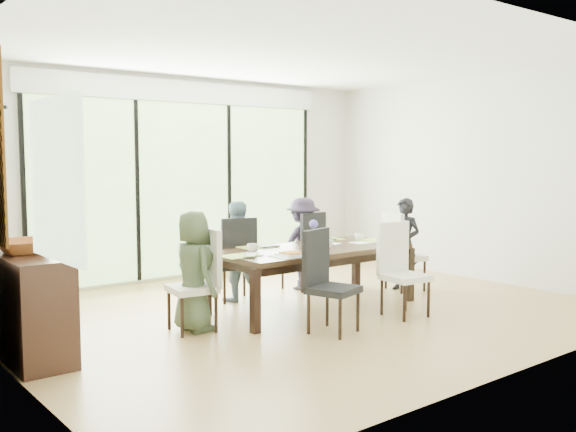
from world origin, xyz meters
TOP-DOWN VIEW (x-y plane):
  - floor at (0.00, 0.00)m, footprint 6.00×5.00m
  - ceiling at (0.00, 0.00)m, footprint 6.00×5.00m
  - wall_back at (0.00, 2.51)m, footprint 6.00×0.02m
  - wall_front at (0.00, -2.51)m, footprint 6.00×0.02m
  - wall_right at (3.01, 0.00)m, footprint 0.02×5.00m
  - glass_doors at (0.00, 2.47)m, footprint 4.20×0.02m
  - blinds_header at (0.00, 2.46)m, footprint 4.40×0.06m
  - mullion_a at (-2.10, 2.46)m, footprint 0.05×0.04m
  - mullion_b at (-0.70, 2.46)m, footprint 0.05×0.04m
  - mullion_c at (0.70, 2.46)m, footprint 0.05×0.04m
  - mullion_d at (2.10, 2.46)m, footprint 0.05×0.04m
  - side_window at (-2.97, -1.20)m, footprint 0.02×0.90m
  - deck at (0.00, 3.40)m, footprint 6.00×1.80m
  - rail_top at (0.00, 4.20)m, footprint 6.00×0.08m
  - foliage_mid at (0.40, 5.80)m, footprint 4.00×4.00m
  - foliage_right at (2.20, 5.00)m, footprint 2.80×2.80m
  - foliage_far at (-0.60, 6.50)m, footprint 3.60×3.60m
  - table_top at (0.19, 0.05)m, footprint 2.12×0.97m
  - table_apron at (0.19, 0.05)m, footprint 1.94×0.79m
  - table_leg_fl at (-0.89, -0.38)m, footprint 0.08×0.08m
  - table_leg_fr at (1.27, -0.38)m, footprint 0.08×0.08m
  - table_leg_bl at (-0.89, 0.48)m, footprint 0.08×0.08m
  - table_leg_br at (1.27, 0.48)m, footprint 0.08×0.08m
  - chair_left_end at (-1.31, 0.05)m, footprint 0.46×0.46m
  - chair_right_end at (1.69, 0.05)m, footprint 0.49×0.49m
  - chair_far_left at (-0.26, 0.90)m, footprint 0.51×0.51m
  - chair_far_right at (0.74, 0.90)m, footprint 0.45×0.45m
  - chair_near_left at (-0.31, -0.82)m, footprint 0.51×0.51m
  - chair_near_right at (0.69, -0.82)m, footprint 0.44×0.44m
  - person_left_end at (-1.29, 0.05)m, footprint 0.35×0.54m
  - person_right_end at (1.67, 0.05)m, footprint 0.39×0.56m
  - person_far_left at (-0.26, 0.88)m, footprint 0.59×0.44m
  - person_far_right at (0.74, 0.88)m, footprint 0.57×0.40m
  - placemat_left at (-0.76, 0.05)m, footprint 0.39×0.28m
  - placemat_right at (1.14, 0.05)m, footprint 0.39×0.28m
  - placemat_far_l at (-0.26, 0.45)m, footprint 0.39×0.28m
  - placemat_far_r at (0.74, 0.45)m, footprint 0.39×0.28m
  - placemat_paper at (-0.36, -0.25)m, footprint 0.39×0.28m
  - tablet_far_l at (-0.16, 0.40)m, footprint 0.23×0.16m
  - tablet_far_r at (0.69, 0.40)m, footprint 0.21×0.15m
  - papers at (0.89, 0.00)m, footprint 0.26×0.19m
  - platter_base at (-0.36, -0.25)m, footprint 0.23×0.23m
  - platter_snacks at (-0.36, -0.25)m, footprint 0.18×0.18m
  - vase at (0.24, 0.10)m, footprint 0.07×0.07m
  - hyacinth_stems at (0.24, 0.10)m, footprint 0.04×0.04m
  - hyacinth_blooms at (0.24, 0.10)m, footprint 0.10×0.10m
  - laptop at (-0.66, -0.05)m, footprint 0.33×0.34m
  - cup_a at (-0.51, 0.20)m, footprint 0.15×0.15m
  - cup_b at (0.34, -0.05)m, footprint 0.12×0.12m
  - cup_c at (0.99, 0.15)m, footprint 0.15×0.15m
  - book at (0.44, 0.10)m, footprint 0.17×0.22m
  - sideboard at (-2.76, 0.36)m, footprint 0.43×1.52m
  - bowl at (-2.76, 0.26)m, footprint 0.45×0.45m
  - candlestick_base at (-2.76, 0.71)m, footprint 0.09×0.09m
  - candlestick_shaft at (-2.76, 0.71)m, footprint 0.02×0.02m
  - candlestick_pan at (-2.76, 0.71)m, footprint 0.09×0.09m
  - candle at (-2.76, 0.71)m, footprint 0.03×0.03m

SIDE VIEW (x-z plane):
  - deck at x=0.00m, z-range -0.10..0.00m
  - floor at x=0.00m, z-range -0.01..0.00m
  - table_leg_fl at x=-0.89m, z-range 0.00..0.61m
  - table_leg_fr at x=1.27m, z-range 0.00..0.61m
  - table_leg_bl at x=-0.89m, z-range 0.00..0.61m
  - table_leg_br at x=1.27m, z-range 0.00..0.61m
  - sideboard at x=-2.76m, z-range 0.00..0.85m
  - chair_left_end at x=-1.31m, z-range 0.00..0.97m
  - chair_right_end at x=1.69m, z-range 0.00..0.97m
  - chair_far_left at x=-0.26m, z-range 0.00..0.97m
  - chair_far_right at x=0.74m, z-range 0.00..0.97m
  - chair_near_left at x=-0.31m, z-range 0.00..0.97m
  - chair_near_right at x=0.69m, z-range 0.00..0.97m
  - rail_top at x=0.00m, z-range 0.52..0.58m
  - table_apron at x=0.19m, z-range 0.51..0.60m
  - person_left_end at x=-1.29m, z-range 0.00..1.14m
  - person_right_end at x=1.67m, z-range 0.00..1.14m
  - person_far_left at x=-0.26m, z-range 0.00..1.14m
  - person_far_right at x=0.74m, z-range 0.00..1.14m
  - table_top at x=0.19m, z-range 0.61..0.66m
  - papers at x=0.89m, z-range 0.66..0.66m
  - placemat_left at x=-0.76m, z-range 0.66..0.67m
  - placemat_right at x=1.14m, z-range 0.66..0.67m
  - placemat_far_l at x=-0.26m, z-range 0.66..0.67m
  - placemat_far_r at x=0.74m, z-range 0.66..0.67m
  - placemat_paper at x=-0.36m, z-range 0.66..0.67m
  - book at x=0.44m, z-range 0.66..0.68m
  - tablet_far_r at x=0.69m, z-range 0.67..0.68m
  - tablet_far_l at x=-0.16m, z-range 0.67..0.68m
  - laptop at x=-0.66m, z-range 0.66..0.68m
  - platter_base at x=-0.36m, z-range 0.67..0.69m
  - platter_snacks at x=-0.36m, z-range 0.69..0.70m
  - cup_b at x=0.34m, z-range 0.66..0.74m
  - cup_a at x=-0.51m, z-range 0.66..0.75m
  - cup_c at x=0.99m, z-range 0.66..0.75m
  - vase at x=0.24m, z-range 0.66..0.77m
  - hyacinth_stems at x=0.24m, z-range 0.75..0.89m
  - candlestick_base at x=-2.76m, z-range 0.85..0.89m
  - hyacinth_blooms at x=0.24m, z-range 0.86..0.96m
  - bowl at x=-2.76m, z-range 0.85..0.96m
  - glass_doors at x=0.00m, z-range 0.05..2.35m
  - mullion_a at x=-2.10m, z-range 0.05..2.35m
  - mullion_b at x=-0.70m, z-range 0.05..2.35m
  - mullion_c at x=0.70m, z-range 0.05..2.35m
  - mullion_d at x=2.10m, z-range 0.05..2.35m
  - foliage_right at x=2.20m, z-range -0.14..2.66m
  - wall_back at x=0.00m, z-range 0.00..2.70m
  - wall_front at x=0.00m, z-range 0.00..2.70m
  - wall_right at x=3.01m, z-range 0.00..2.70m
  - candlestick_shaft at x=-2.76m, z-range 0.88..2.06m
  - side_window at x=-2.97m, z-range 1.00..2.00m
  - foliage_far at x=-0.60m, z-range -0.18..3.42m
  - foliage_mid at x=0.40m, z-range -0.20..3.80m
  - candlestick_pan at x=-2.76m, z-range 2.05..2.07m
  - candle at x=-2.76m, z-range 2.07..2.16m
  - blinds_header at x=0.00m, z-range 2.36..2.64m
  - ceiling at x=0.00m, z-range 2.70..2.71m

